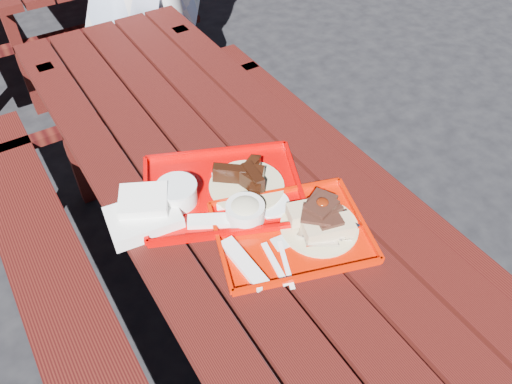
% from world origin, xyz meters
% --- Properties ---
extents(ground, '(60.00, 60.00, 0.00)m').
position_xyz_m(ground, '(0.00, 0.00, 0.00)').
color(ground, black).
rests_on(ground, ground).
extents(picnic_table_near, '(1.41, 2.40, 0.75)m').
position_xyz_m(picnic_table_near, '(-0.00, 0.00, 0.56)').
color(picnic_table_near, '#3C100B').
rests_on(picnic_table_near, ground).
extents(near_tray, '(0.48, 0.42, 0.13)m').
position_xyz_m(near_tray, '(0.03, -0.27, 0.78)').
color(near_tray, '#C51500').
rests_on(near_tray, picnic_table_near).
extents(far_tray, '(0.56, 0.50, 0.08)m').
position_xyz_m(far_tray, '(-0.06, -0.05, 0.77)').
color(far_tray, '#C00000').
rests_on(far_tray, picnic_table_near).
extents(white_cloth, '(0.21, 0.19, 0.08)m').
position_xyz_m(white_cloth, '(-0.29, -0.02, 0.78)').
color(white_cloth, white).
rests_on(white_cloth, picnic_table_near).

